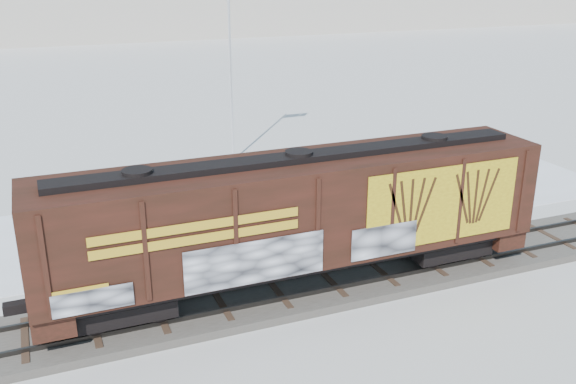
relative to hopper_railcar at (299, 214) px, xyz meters
name	(u,v)px	position (x,y,z in m)	size (l,w,h in m)	color
ground	(277,298)	(-0.80, 0.01, -2.97)	(500.00, 500.00, 0.00)	white
rail_track	(276,294)	(-0.80, 0.01, -2.83)	(50.00, 3.40, 0.43)	#59544C
parking_strip	(216,220)	(-0.80, 7.51, -2.96)	(40.00, 8.00, 0.03)	white
hopper_railcar	(299,214)	(0.00, 0.00, 0.00)	(17.10, 3.06, 4.59)	black
flagpole	(233,86)	(2.79, 15.94, 1.31)	(2.30, 0.90, 11.57)	silver
car_silver	(153,221)	(-3.71, 6.64, -2.21)	(1.73, 4.31, 1.47)	#AEB0B5
car_white	(109,213)	(-5.27, 8.16, -2.20)	(1.59, 4.55, 1.50)	silver
car_dark	(341,196)	(4.81, 6.41, -2.23)	(1.99, 4.89, 1.42)	black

